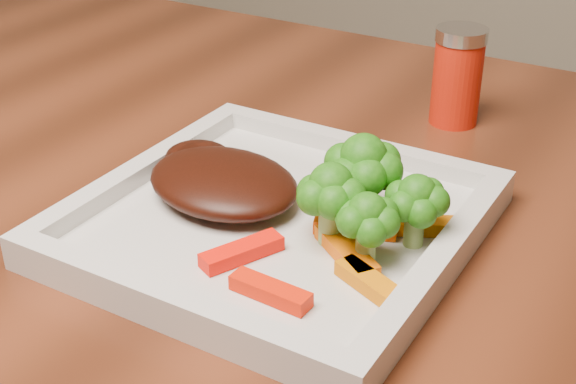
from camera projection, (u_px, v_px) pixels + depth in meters
The scene contains 14 objects.
plate at pixel (276, 226), 0.59m from camera, with size 0.27×0.27×0.01m, color silver.
steak at pixel (223, 182), 0.60m from camera, with size 0.12×0.10×0.03m, color black.
broccoli_0 at pixel (362, 177), 0.57m from camera, with size 0.06×0.06×0.07m, color #126110, non-canonical shape.
broccoli_1 at pixel (416, 203), 0.54m from camera, with size 0.05×0.05×0.06m, color #156410, non-canonical shape.
broccoli_2 at pixel (367, 225), 0.52m from camera, with size 0.05×0.05×0.06m, color #176D12, non-canonical shape.
broccoli_3 at pixel (330, 203), 0.54m from camera, with size 0.06×0.06×0.06m, color #116812, non-canonical shape.
carrot_0 at pixel (270, 291), 0.50m from camera, with size 0.05×0.01×0.01m, color red.
carrot_1 at pixel (372, 284), 0.50m from camera, with size 0.06×0.02×0.01m, color #D56F03.
carrot_2 at pixel (242, 252), 0.54m from camera, with size 0.06×0.02×0.01m, color #FB1104.
carrot_3 at pixel (424, 226), 0.56m from camera, with size 0.06×0.02×0.01m, color #D46903.
carrot_4 at pixel (342, 184), 0.62m from camera, with size 0.05×0.01×0.01m, color #D14303.
carrot_5 at pixel (346, 252), 0.54m from camera, with size 0.06×0.02×0.01m, color #F16203.
carrot_6 at pixel (355, 227), 0.56m from camera, with size 0.06×0.02×0.01m, color #F84E04.
spice_shaker at pixel (457, 76), 0.74m from camera, with size 0.05×0.05×0.09m, color red.
Camera 1 is at (0.22, -0.36, 1.06)m, focal length 50.00 mm.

